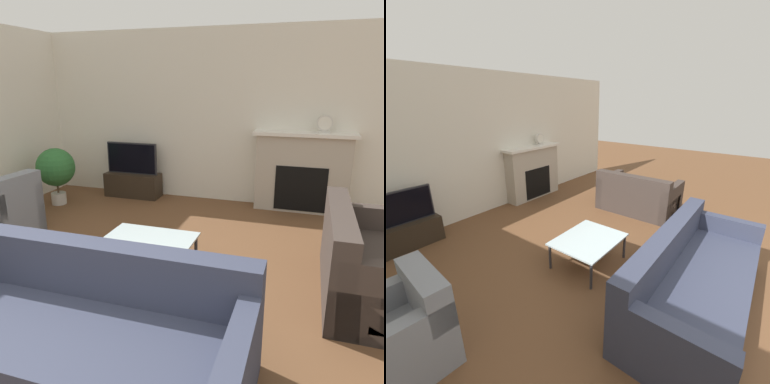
% 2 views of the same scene
% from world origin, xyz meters
% --- Properties ---
extents(wall_back, '(8.76, 0.06, 2.70)m').
position_xyz_m(wall_back, '(0.00, 5.00, 1.35)').
color(wall_back, silver).
rests_on(wall_back, ground_plane).
extents(fireplace, '(1.47, 0.36, 1.20)m').
position_xyz_m(fireplace, '(1.43, 4.81, 0.62)').
color(fireplace, '#B2A899').
rests_on(fireplace, ground_plane).
extents(tv_stand, '(0.94, 0.36, 0.40)m').
position_xyz_m(tv_stand, '(-1.33, 4.71, 0.20)').
color(tv_stand, '#2D2319').
rests_on(tv_stand, ground_plane).
extents(tv, '(0.88, 0.06, 0.52)m').
position_xyz_m(tv, '(-1.33, 4.71, 0.66)').
color(tv, '#232328').
rests_on(tv, tv_stand).
extents(couch_sectional, '(2.36, 0.95, 0.82)m').
position_xyz_m(couch_sectional, '(0.12, 0.90, 0.29)').
color(couch_sectional, '#33384C').
rests_on(couch_sectional, ground_plane).
extents(couch_loveseat, '(0.94, 1.50, 0.82)m').
position_xyz_m(couch_loveseat, '(2.14, 2.52, 0.29)').
color(couch_loveseat, '#3D332D').
rests_on(couch_loveseat, ground_plane).
extents(armchair_by_window, '(0.84, 0.78, 0.82)m').
position_xyz_m(armchair_by_window, '(-2.14, 2.64, 0.30)').
color(armchair_by_window, gray).
rests_on(armchair_by_window, ground_plane).
extents(coffee_table, '(0.92, 0.75, 0.38)m').
position_xyz_m(coffee_table, '(0.03, 2.25, 0.35)').
color(coffee_table, '#333338').
rests_on(coffee_table, ground_plane).
extents(mantel_clock, '(0.22, 0.07, 0.25)m').
position_xyz_m(mantel_clock, '(1.68, 4.81, 1.33)').
color(mantel_clock, beige).
rests_on(mantel_clock, fireplace).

